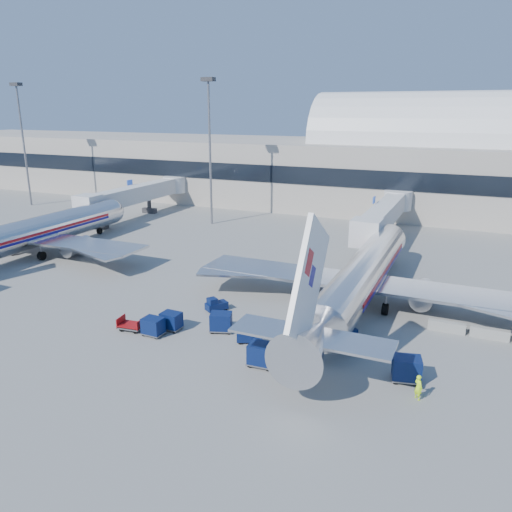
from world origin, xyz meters
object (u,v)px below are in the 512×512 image
at_px(jetbridge_mid, 141,193).
at_px(tug_right, 352,340).
at_px(cart_open_red, 132,326).
at_px(tug_lead, 249,335).
at_px(cart_train_b, 171,321).
at_px(jetbridge_near, 386,213).
at_px(mast_west, 209,131).
at_px(cart_train_c, 153,326).
at_px(airliner_mid, 30,233).
at_px(cart_solo_far, 407,369).
at_px(tug_left, 216,305).
at_px(ramp_worker, 418,387).
at_px(barrier_near, 447,327).
at_px(airliner_main, 361,277).
at_px(barrier_mid, 490,333).
at_px(cart_train_a, 221,322).
at_px(cart_solo_near, 262,354).
at_px(mast_far_west, 21,127).

xyz_separation_m(jetbridge_mid, tug_right, (45.83, -35.06, -3.24)).
bearing_deg(cart_open_red, jetbridge_mid, 118.77).
xyz_separation_m(tug_lead, cart_train_b, (-7.00, -0.53, 0.19)).
height_order(jetbridge_near, mast_west, mast_west).
bearing_deg(jetbridge_near, cart_train_c, -106.64).
relative_size(jetbridge_near, mast_west, 1.22).
xyz_separation_m(airliner_mid, tug_lead, (35.54, -11.06, -2.31)).
bearing_deg(cart_solo_far, tug_left, 149.49).
bearing_deg(tug_right, ramp_worker, -2.12).
bearing_deg(tug_lead, barrier_near, 6.10).
bearing_deg(jetbridge_mid, cart_train_c, -52.57).
relative_size(jetbridge_mid, tug_lead, 11.85).
xyz_separation_m(mast_west, tug_left, (18.04, -31.96, -14.19)).
bearing_deg(tug_right, airliner_main, 140.86).
distance_m(jetbridge_near, barrier_mid, 32.09).
bearing_deg(cart_train_a, cart_train_c, -167.73).
distance_m(tug_lead, tug_right, 8.22).
relative_size(mast_west, cart_train_b, 12.78).
bearing_deg(airliner_mid, cart_solo_near, -20.47).
xyz_separation_m(jetbridge_near, jetbridge_mid, (-42.00, 0.00, 0.00)).
bearing_deg(ramp_worker, cart_open_red, 39.12).
height_order(mast_west, cart_open_red, mast_west).
height_order(airliner_mid, mast_west, mast_west).
bearing_deg(tug_left, barrier_near, -45.05).
xyz_separation_m(mast_far_west, barrier_near, (78.00, -28.00, -14.34)).
relative_size(tug_lead, cart_train_a, 1.04).
relative_size(cart_train_b, cart_train_c, 1.00).
relative_size(airliner_main, jetbridge_mid, 1.35).
xyz_separation_m(airliner_main, cart_train_c, (-14.20, -13.16, -2.11)).
height_order(jetbridge_mid, tug_left, jetbridge_mid).
distance_m(mast_west, cart_solo_near, 49.46).
xyz_separation_m(jetbridge_mid, barrier_mid, (55.70, -28.81, -3.48)).
height_order(tug_lead, tug_right, tug_right).
xyz_separation_m(mast_west, cart_solo_far, (36.00, -37.58, -13.85)).
bearing_deg(jetbridge_mid, cart_train_b, -50.77).
relative_size(cart_train_b, ramp_worker, 1.02).
xyz_separation_m(airliner_mid, barrier_near, (50.00, -2.51, -2.48)).
bearing_deg(airliner_mid, tug_right, -11.41).
height_order(cart_train_b, cart_open_red, cart_train_b).
relative_size(cart_train_a, cart_open_red, 1.02).
distance_m(mast_west, tug_right, 48.58).
relative_size(tug_lead, cart_solo_near, 1.16).
bearing_deg(ramp_worker, tug_right, -2.15).
distance_m(mast_far_west, ramp_worker, 87.71).
relative_size(jetbridge_near, tug_left, 12.34).
relative_size(barrier_mid, cart_train_b, 1.70).
relative_size(airliner_mid, cart_train_c, 21.02).
xyz_separation_m(airliner_main, cart_train_a, (-9.41, -10.22, -2.05)).
bearing_deg(tug_right, barrier_mid, 73.96).
relative_size(jetbridge_near, tug_right, 11.00).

